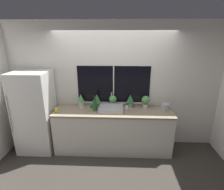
{
  "coord_description": "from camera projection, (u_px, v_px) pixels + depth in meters",
  "views": [
    {
      "loc": [
        0.12,
        -3.02,
        2.37
      ],
      "look_at": [
        -0.02,
        0.29,
        1.27
      ],
      "focal_mm": 28.0,
      "sensor_mm": 36.0,
      "label": 1
    }
  ],
  "objects": [
    {
      "name": "bottle_tall",
      "position": [
        95.0,
        105.0,
        3.58
      ],
      "size": [
        0.08,
        0.08,
        0.31
      ],
      "color": "#235128",
      "rests_on": "counter"
    },
    {
      "name": "potted_plant_right",
      "position": [
        130.0,
        100.0,
        3.74
      ],
      "size": [
        0.18,
        0.18,
        0.3
      ],
      "color": "silver",
      "rests_on": "counter"
    },
    {
      "name": "soap_bottle",
      "position": [
        127.0,
        108.0,
        3.57
      ],
      "size": [
        0.05,
        0.05,
        0.17
      ],
      "color": "white",
      "rests_on": "counter"
    },
    {
      "name": "kettle",
      "position": [
        165.0,
        106.0,
        3.66
      ],
      "size": [
        0.15,
        0.15,
        0.14
      ],
      "color": "#B2B2B7",
      "rests_on": "counter"
    },
    {
      "name": "sink",
      "position": [
        111.0,
        109.0,
        3.61
      ],
      "size": [
        0.49,
        0.42,
        0.33
      ],
      "color": "#ADADB2",
      "rests_on": "counter"
    },
    {
      "name": "potted_plant_left",
      "position": [
        97.0,
        99.0,
        3.77
      ],
      "size": [
        0.18,
        0.18,
        0.29
      ],
      "color": "silver",
      "rests_on": "counter"
    },
    {
      "name": "potted_plant_far_left",
      "position": [
        81.0,
        100.0,
        3.79
      ],
      "size": [
        0.15,
        0.15,
        0.28
      ],
      "color": "silver",
      "rests_on": "counter"
    },
    {
      "name": "refrigerator",
      "position": [
        35.0,
        112.0,
        3.67
      ],
      "size": [
        0.73,
        0.66,
        1.73
      ],
      "color": "silver",
      "rests_on": "ground_plane"
    },
    {
      "name": "wall_left",
      "position": [
        30.0,
        77.0,
        4.71
      ],
      "size": [
        0.06,
        7.0,
        2.7
      ],
      "color": "silver",
      "rests_on": "ground_plane"
    },
    {
      "name": "counter",
      "position": [
        113.0,
        131.0,
        3.75
      ],
      "size": [
        2.46,
        0.6,
        0.92
      ],
      "color": "silver",
      "rests_on": "ground_plane"
    },
    {
      "name": "potted_plant_center",
      "position": [
        113.0,
        101.0,
        3.77
      ],
      "size": [
        0.16,
        0.16,
        0.26
      ],
      "color": "silver",
      "rests_on": "counter"
    },
    {
      "name": "mug_green",
      "position": [
        91.0,
        106.0,
        3.75
      ],
      "size": [
        0.07,
        0.07,
        0.09
      ],
      "color": "#38844C",
      "rests_on": "counter"
    },
    {
      "name": "potted_plant_far_right",
      "position": [
        146.0,
        101.0,
        3.74
      ],
      "size": [
        0.18,
        0.18,
        0.26
      ],
      "color": "silver",
      "rests_on": "counter"
    },
    {
      "name": "wall_right",
      "position": [
        203.0,
        78.0,
        4.52
      ],
      "size": [
        0.06,
        7.0,
        2.7
      ],
      "color": "silver",
      "rests_on": "ground_plane"
    },
    {
      "name": "ground_plane",
      "position": [
        112.0,
        157.0,
        3.62
      ],
      "size": [
        14.0,
        14.0,
        0.0
      ],
      "primitive_type": "plane",
      "color": "#38332D"
    },
    {
      "name": "wall_back",
      "position": [
        114.0,
        86.0,
        3.81
      ],
      "size": [
        8.0,
        0.09,
        2.7
      ],
      "color": "silver",
      "rests_on": "ground_plane"
    },
    {
      "name": "mug_yellow",
      "position": [
        57.0,
        110.0,
        3.54
      ],
      "size": [
        0.07,
        0.07,
        0.09
      ],
      "color": "gold",
      "rests_on": "counter"
    }
  ]
}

